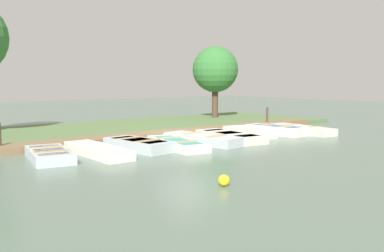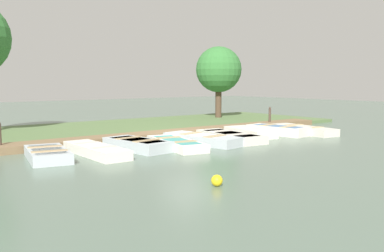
{
  "view_description": "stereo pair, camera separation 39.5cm",
  "coord_description": "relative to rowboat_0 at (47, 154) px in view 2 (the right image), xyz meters",
  "views": [
    {
      "loc": [
        14.35,
        -11.43,
        2.53
      ],
      "look_at": [
        0.5,
        -0.21,
        0.65
      ],
      "focal_mm": 40.0,
      "sensor_mm": 36.0,
      "label": 1
    },
    {
      "loc": [
        14.6,
        -11.12,
        2.53
      ],
      "look_at": [
        0.5,
        -0.21,
        0.65
      ],
      "focal_mm": 40.0,
      "sensor_mm": 36.0,
      "label": 2
    }
  ],
  "objects": [
    {
      "name": "rowboat_5",
      "position": [
        0.35,
        7.73,
        -0.0
      ],
      "size": [
        3.66,
        1.64,
        0.35
      ],
      "rotation": [
        0.0,
        0.0,
        -0.12
      ],
      "color": "beige",
      "rests_on": "ground_plane"
    },
    {
      "name": "rowboat_4",
      "position": [
        0.37,
        6.18,
        0.01
      ],
      "size": [
        3.58,
        1.66,
        0.38
      ],
      "rotation": [
        0.0,
        0.0,
        0.16
      ],
      "color": "#B2BCC1",
      "rests_on": "ground_plane"
    },
    {
      "name": "mooring_post_near",
      "position": [
        -2.36,
        -0.87,
        0.38
      ],
      "size": [
        0.13,
        0.13,
        1.11
      ],
      "color": "#47382D",
      "rests_on": "ground_plane"
    },
    {
      "name": "park_tree_left",
      "position": [
        -7.22,
        13.7,
        3.07
      ],
      "size": [
        2.95,
        2.95,
        4.75
      ],
      "color": "#4C3828",
      "rests_on": "ground_plane"
    },
    {
      "name": "shore_bank",
      "position": [
        -5.91,
        6.46,
        -0.09
      ],
      "size": [
        8.0,
        24.0,
        0.17
      ],
      "color": "#567042",
      "rests_on": "ground_plane"
    },
    {
      "name": "rowboat_6",
      "position": [
        -0.08,
        9.37,
        0.02
      ],
      "size": [
        2.79,
        1.62,
        0.4
      ],
      "rotation": [
        0.0,
        0.0,
        -0.17
      ],
      "color": "silver",
      "rests_on": "ground_plane"
    },
    {
      "name": "rowboat_3",
      "position": [
        0.54,
        4.74,
        -0.02
      ],
      "size": [
        3.57,
        1.69,
        0.33
      ],
      "rotation": [
        0.0,
        0.0,
        -0.19
      ],
      "color": "silver",
      "rests_on": "ground_plane"
    },
    {
      "name": "rowboat_1",
      "position": [
        0.22,
        1.59,
        -0.0
      ],
      "size": [
        3.44,
        0.98,
        0.36
      ],
      "rotation": [
        0.0,
        0.0,
        0.0
      ],
      "color": "silver",
      "rests_on": "ground_plane"
    },
    {
      "name": "rowboat_0",
      "position": [
        0.0,
        0.0,
        0.0
      ],
      "size": [
        2.84,
        1.68,
        0.36
      ],
      "rotation": [
        0.0,
        0.0,
        -0.19
      ],
      "color": "#B2BCC1",
      "rests_on": "ground_plane"
    },
    {
      "name": "buoy",
      "position": [
        6.06,
        2.0,
        -0.04
      ],
      "size": [
        0.28,
        0.28,
        0.28
      ],
      "color": "yellow",
      "rests_on": "ground_plane"
    },
    {
      "name": "rowboat_2",
      "position": [
        0.12,
        3.29,
        0.03
      ],
      "size": [
        2.92,
        1.52,
        0.42
      ],
      "rotation": [
        0.0,
        0.0,
        0.13
      ],
      "color": "#B2BCC1",
      "rests_on": "ground_plane"
    },
    {
      "name": "ground_plane",
      "position": [
        -0.91,
        6.46,
        -0.18
      ],
      "size": [
        80.0,
        80.0,
        0.0
      ],
      "primitive_type": "plane",
      "color": "#566B5B"
    },
    {
      "name": "rowboat_7",
      "position": [
        0.22,
        10.92,
        0.04
      ],
      "size": [
        3.03,
        1.51,
        0.43
      ],
      "rotation": [
        0.0,
        0.0,
        0.14
      ],
      "color": "silver",
      "rests_on": "ground_plane"
    },
    {
      "name": "dock_walkway",
      "position": [
        -2.25,
        6.46,
        -0.04
      ],
      "size": [
        1.26,
        19.15,
        0.27
      ],
      "color": "brown",
      "rests_on": "ground_plane"
    },
    {
      "name": "rowboat_8",
      "position": [
        0.66,
        12.3,
        0.0
      ],
      "size": [
        3.7,
        1.55,
        0.36
      ],
      "rotation": [
        0.0,
        0.0,
        -0.14
      ],
      "color": "beige",
      "rests_on": "ground_plane"
    },
    {
      "name": "mooring_post_far",
      "position": [
        -2.36,
        13.23,
        0.38
      ],
      "size": [
        0.13,
        0.13,
        1.11
      ],
      "color": "#47382D",
      "rests_on": "ground_plane"
    }
  ]
}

